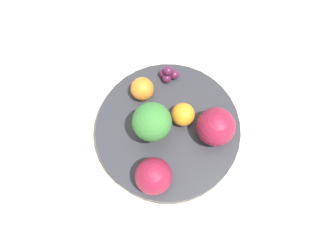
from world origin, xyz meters
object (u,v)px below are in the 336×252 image
object	(u,v)px
apple_red	(216,125)
orange_front	(183,114)
bowl	(168,131)
broccoli	(152,122)
apple_green	(154,176)
napkin	(139,8)
grape_cluster	(168,73)
orange_back	(142,89)

from	to	relation	value
apple_red	orange_front	size ratio (longest dim) A/B	1.60
orange_front	bowl	bearing A→B (deg)	130.81
broccoli	apple_green	bearing A→B (deg)	-171.70
apple_red	napkin	world-z (taller)	apple_red
grape_cluster	napkin	size ratio (longest dim) A/B	0.20
apple_red	grape_cluster	world-z (taller)	apple_red
orange_back	napkin	size ratio (longest dim) A/B	0.25
orange_front	napkin	distance (m)	0.26
broccoli	apple_red	distance (m)	0.10
orange_front	napkin	bearing A→B (deg)	24.70
orange_back	apple_green	bearing A→B (deg)	-165.38
bowl	orange_back	size ratio (longest dim) A/B	6.18
orange_back	napkin	xyz separation A→B (m)	(0.20, 0.04, -0.05)
apple_red	orange_back	world-z (taller)	apple_red
bowl	napkin	world-z (taller)	bowl
apple_red	bowl	bearing A→B (deg)	92.26
bowl	orange_back	distance (m)	0.08
apple_green	grape_cluster	world-z (taller)	apple_green
apple_green	napkin	world-z (taller)	apple_green
bowl	napkin	bearing A→B (deg)	18.70
orange_front	orange_back	xyz separation A→B (m)	(0.04, 0.07, 0.00)
apple_red	broccoli	bearing A→B (deg)	97.27
grape_cluster	orange_back	bearing A→B (deg)	134.40
bowl	broccoli	xyz separation A→B (m)	(-0.01, 0.02, 0.06)
apple_red	orange_front	distance (m)	0.06
bowl	orange_front	distance (m)	0.05
orange_front	apple_green	bearing A→B (deg)	162.14
apple_green	napkin	bearing A→B (deg)	12.31
apple_green	grape_cluster	size ratio (longest dim) A/B	1.82
orange_back	bowl	bearing A→B (deg)	-139.06
apple_red	grape_cluster	distance (m)	0.13
apple_red	apple_green	bearing A→B (deg)	136.02
bowl	grape_cluster	world-z (taller)	grape_cluster
orange_front	orange_back	world-z (taller)	same
bowl	napkin	distance (m)	0.27
bowl	apple_red	bearing A→B (deg)	-87.74
broccoli	apple_green	size ratio (longest dim) A/B	1.40
apple_red	apple_green	distance (m)	0.12
bowl	napkin	size ratio (longest dim) A/B	1.52
broccoli	grape_cluster	size ratio (longest dim) A/B	2.56
orange_front	apple_red	bearing A→B (deg)	-107.26
apple_green	apple_red	bearing A→B (deg)	-43.98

